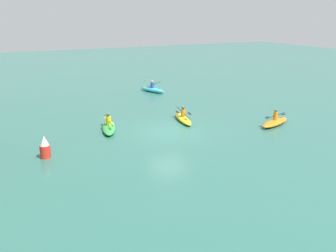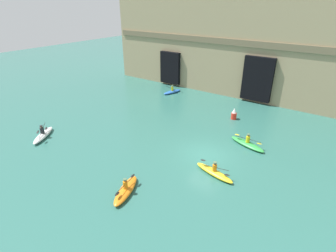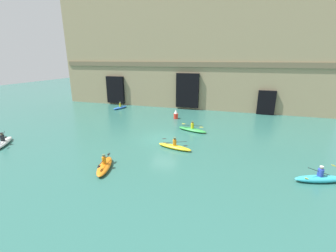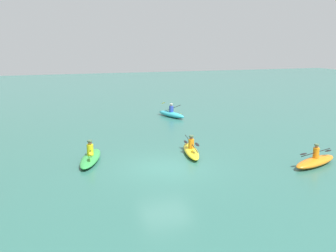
# 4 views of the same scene
# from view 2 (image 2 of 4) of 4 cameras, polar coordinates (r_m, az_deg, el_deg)

# --- Properties ---
(ground_plane) EXTENTS (120.00, 120.00, 0.00)m
(ground_plane) POSITION_cam_2_polar(r_m,az_deg,el_deg) (21.29, 8.32, -6.23)
(ground_plane) COLOR #2D665B
(cliff_bluff) EXTENTS (41.48, 8.36, 16.94)m
(cliff_bluff) POSITION_cam_2_polar(r_m,az_deg,el_deg) (35.71, 21.04, 19.84)
(cliff_bluff) COLOR #9E8966
(cliff_bluff) RESTS_ON ground
(kayak_yellow) EXTENTS (3.26, 1.39, 1.05)m
(kayak_yellow) POSITION_cam_2_polar(r_m,az_deg,el_deg) (19.06, 10.02, -9.85)
(kayak_yellow) COLOR yellow
(kayak_yellow) RESTS_ON ground
(kayak_orange) EXTENTS (1.79, 3.15, 1.09)m
(kayak_orange) POSITION_cam_2_polar(r_m,az_deg,el_deg) (17.44, -9.18, -13.58)
(kayak_orange) COLOR orange
(kayak_orange) RESTS_ON ground
(kayak_blue) EXTENTS (1.39, 2.97, 1.16)m
(kayak_blue) POSITION_cam_2_polar(r_m,az_deg,el_deg) (34.96, 0.94, 7.52)
(kayak_blue) COLOR blue
(kayak_blue) RESTS_ON ground
(kayak_white) EXTENTS (2.42, 3.20, 1.17)m
(kayak_white) POSITION_cam_2_polar(r_m,az_deg,el_deg) (26.08, -25.54, -1.72)
(kayak_white) COLOR white
(kayak_white) RESTS_ON ground
(kayak_green) EXTENTS (3.43, 1.83, 1.11)m
(kayak_green) POSITION_cam_2_polar(r_m,az_deg,el_deg) (23.19, 16.87, -3.67)
(kayak_green) COLOR green
(kayak_green) RESTS_ON ground
(marker_buoy) EXTENTS (0.55, 0.55, 1.21)m
(marker_buoy) POSITION_cam_2_polar(r_m,az_deg,el_deg) (27.85, 14.17, 2.55)
(marker_buoy) COLOR red
(marker_buoy) RESTS_ON ground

